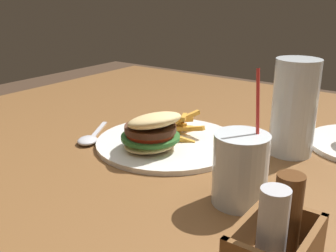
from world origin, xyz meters
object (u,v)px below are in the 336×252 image
at_px(meal_plate_near, 162,137).
at_px(juice_glass, 240,172).
at_px(spoon, 89,139).
at_px(condiment_caddy, 277,242).
at_px(beer_glass, 294,110).

relative_size(meal_plate_near, juice_glass, 1.49).
height_order(spoon, condiment_caddy, condiment_caddy).
height_order(beer_glass, spoon, beer_glass).
distance_m(juice_glass, spoon, 0.37).
xyz_separation_m(meal_plate_near, beer_glass, (-0.13, 0.22, 0.06)).
relative_size(juice_glass, condiment_caddy, 1.72).
xyz_separation_m(juice_glass, spoon, (-0.04, -0.37, -0.04)).
xyz_separation_m(beer_glass, spoon, (0.19, -0.37, -0.08)).
relative_size(beer_glass, condiment_caddy, 1.59).
bearing_deg(juice_glass, beer_glass, -179.06).
bearing_deg(juice_glass, spoon, -96.07).
xyz_separation_m(beer_glass, condiment_caddy, (0.35, 0.11, -0.05)).
bearing_deg(beer_glass, spoon, -61.98).
height_order(juice_glass, spoon, juice_glass).
distance_m(beer_glass, condiment_caddy, 0.37).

